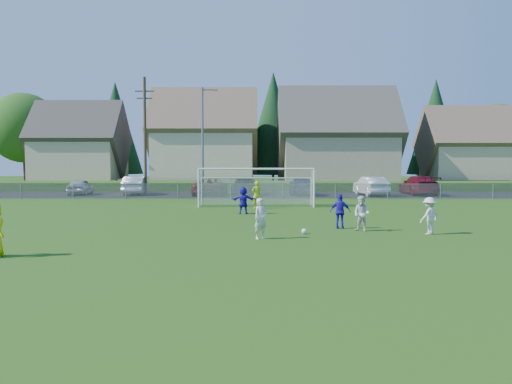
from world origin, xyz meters
TOP-DOWN VIEW (x-y plane):
  - ground at (0.00, 0.00)m, footprint 160.00×160.00m
  - asphalt_lot at (0.00, 27.50)m, footprint 60.00×60.00m
  - grass_embankment at (0.00, 35.00)m, footprint 70.00×6.00m
  - soccer_ball at (1.98, 2.80)m, footprint 0.22×0.22m
  - player_white_a at (0.20, 1.42)m, footprint 0.68×0.63m
  - player_white_b at (4.48, 3.63)m, footprint 0.91×0.90m
  - player_white_c at (7.06, 2.75)m, footprint 1.12×0.99m
  - player_blue_a at (3.71, 4.51)m, footprint 0.95×0.59m
  - player_blue_b at (-0.71, 10.91)m, footprint 1.45×0.62m
  - goalkeeper at (0.02, 14.32)m, footprint 0.73×0.63m
  - car_a at (-15.19, 27.32)m, footprint 1.87×4.07m
  - car_b at (-10.45, 27.53)m, footprint 2.01×4.94m
  - car_c at (-3.92, 26.64)m, footprint 2.81×5.51m
  - car_d at (-0.91, 27.21)m, footprint 2.70×5.29m
  - car_e at (3.78, 26.79)m, footprint 1.97×4.75m
  - car_f at (9.61, 26.32)m, footprint 2.27×5.00m
  - car_g at (13.95, 27.39)m, footprint 2.33×5.67m
  - soccer_goal at (0.00, 16.05)m, footprint 7.42×1.90m
  - chainlink_fence at (0.00, 22.00)m, footprint 52.06×0.06m
  - streetlight at (-4.45, 26.00)m, footprint 1.38×0.18m
  - utility_pole at (-9.50, 27.00)m, footprint 1.60×0.26m
  - houses_row at (1.97, 42.46)m, footprint 53.90×11.45m
  - tree_row at (1.04, 48.74)m, footprint 65.98×12.36m

SIDE VIEW (x-z plane):
  - ground at x=0.00m, z-range 0.00..0.00m
  - asphalt_lot at x=0.00m, z-range 0.01..0.01m
  - soccer_ball at x=1.98m, z-range 0.00..0.22m
  - grass_embankment at x=0.00m, z-range 0.00..0.80m
  - chainlink_fence at x=0.00m, z-range 0.03..1.23m
  - car_a at x=-15.19m, z-range 0.00..1.35m
  - car_d at x=-0.91m, z-range 0.00..1.47m
  - player_white_b at x=4.48m, z-range 0.00..1.49m
  - car_c at x=-3.92m, z-range 0.00..1.49m
  - player_white_c at x=7.06m, z-range 0.00..1.50m
  - player_blue_b at x=-0.71m, z-range 0.00..1.51m
  - player_blue_a at x=3.71m, z-range 0.00..1.51m
  - player_white_a at x=0.20m, z-range 0.00..1.56m
  - car_f at x=9.61m, z-range 0.00..1.59m
  - car_b at x=-10.45m, z-range 0.00..1.59m
  - car_e at x=3.78m, z-range 0.00..1.61m
  - car_g at x=13.95m, z-range 0.00..1.64m
  - goalkeeper at x=0.02m, z-range 0.00..1.70m
  - soccer_goal at x=0.00m, z-range 0.38..2.88m
  - streetlight at x=-4.45m, z-range 0.34..9.34m
  - utility_pole at x=-9.50m, z-range 0.15..10.15m
  - tree_row at x=1.04m, z-range 0.01..13.81m
  - houses_row at x=1.97m, z-range 0.69..13.97m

